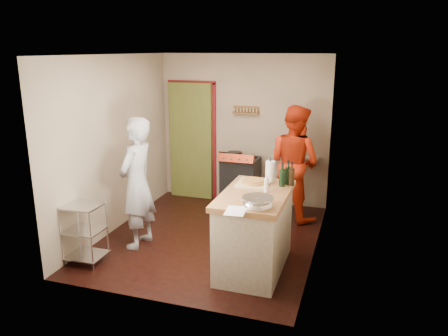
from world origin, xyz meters
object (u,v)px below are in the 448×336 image
Objects in this scene: stove at (240,181)px; wire_shelving at (84,231)px; person_red at (294,163)px; person_stripe at (137,183)px; island at (255,229)px.

wire_shelving is (-1.33, -2.62, -0.01)m from stove.
person_red reaches higher than stove.
wire_shelving is 0.44× the size of person_stripe.
person_stripe reaches higher than wire_shelving.
person_red is at bearing 46.47° from wire_shelving.
person_stripe reaches higher than island.
person_red is (0.17, 1.89, 0.40)m from island.
island is at bearing 87.54° from person_stripe.
stove is 2.25m from island.
stove is 1.26× the size of wire_shelving.
person_stripe is (-0.92, -1.95, 0.46)m from stove.
person_stripe is (0.41, 0.67, 0.47)m from wire_shelving.
wire_shelving is 3.35m from person_red.
wire_shelving is at bearing -166.33° from island.
stove is at bearing 110.23° from island.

